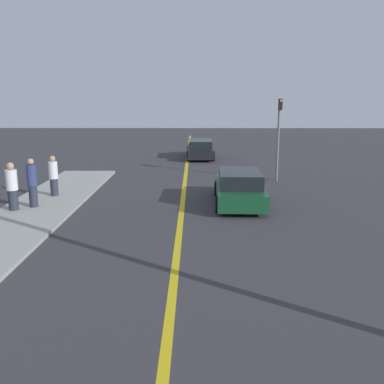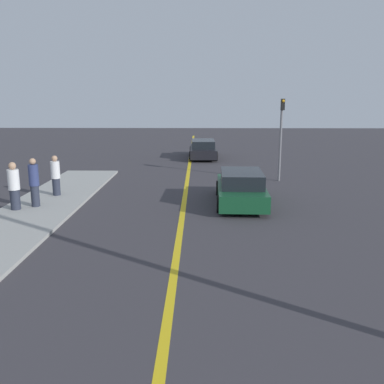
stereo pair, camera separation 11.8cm
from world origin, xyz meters
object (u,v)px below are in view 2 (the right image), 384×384
pedestrian_far_standing (34,182)px  car_ahead_center (203,149)px  pedestrian_by_sign (56,176)px  traffic_light (281,131)px  pedestrian_mid_group (14,186)px  car_near_right_lane (241,188)px

pedestrian_far_standing → car_ahead_center: bearing=65.3°
car_ahead_center → pedestrian_by_sign: 13.78m
pedestrian_by_sign → traffic_light: (10.12, 3.87, 1.56)m
pedestrian_mid_group → pedestrian_far_standing: 0.74m
pedestrian_far_standing → traffic_light: bearing=29.2°
car_near_right_lane → pedestrian_far_standing: size_ratio=2.50×
pedestrian_mid_group → traffic_light: traffic_light is taller
car_ahead_center → car_near_right_lane: bearing=-84.5°
pedestrian_mid_group → pedestrian_far_standing: size_ratio=0.96×
pedestrian_mid_group → traffic_light: bearing=29.9°
car_near_right_lane → pedestrian_by_sign: 7.78m
car_ahead_center → pedestrian_by_sign: pedestrian_by_sign is taller
pedestrian_by_sign → pedestrian_mid_group: bearing=-107.5°
pedestrian_mid_group → traffic_light: size_ratio=0.43×
car_near_right_lane → pedestrian_far_standing: 7.96m
car_near_right_lane → traffic_light: size_ratio=1.12×
car_near_right_lane → traffic_light: (2.41, 4.83, 1.87)m
car_ahead_center → pedestrian_by_sign: bearing=-117.9°
car_near_right_lane → car_ahead_center: (-1.39, 13.20, -0.03)m
car_near_right_lane → pedestrian_mid_group: bearing=-168.7°
car_near_right_lane → car_ahead_center: size_ratio=0.96×
traffic_light → pedestrian_far_standing: bearing=-150.8°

